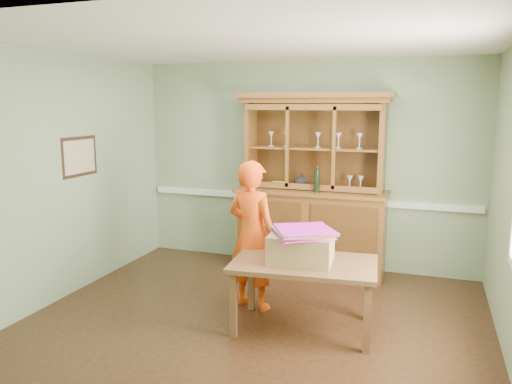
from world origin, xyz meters
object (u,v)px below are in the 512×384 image
at_px(dining_table, 304,270).
at_px(cardboard_box, 301,248).
at_px(person, 252,235).
at_px(china_hutch, 311,210).

relative_size(dining_table, cardboard_box, 2.44).
xyz_separation_m(cardboard_box, person, (-0.62, 0.36, -0.02)).
distance_m(china_hutch, person, 1.41).
bearing_deg(person, china_hutch, -86.90).
xyz_separation_m(dining_table, cardboard_box, (-0.03, -0.01, 0.22)).
relative_size(dining_table, person, 0.90).
bearing_deg(cardboard_box, china_hutch, 99.85).
bearing_deg(dining_table, cardboard_box, -161.18).
bearing_deg(china_hutch, cardboard_box, -80.15).
bearing_deg(person, cardboard_box, 165.66).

